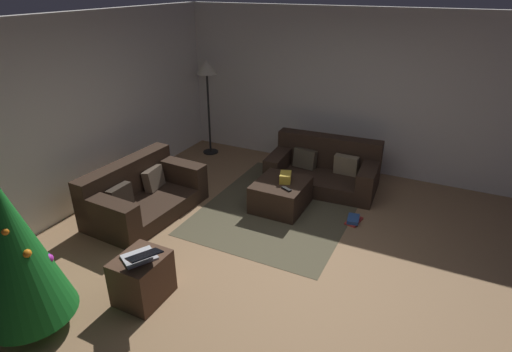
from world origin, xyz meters
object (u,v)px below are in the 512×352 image
(ottoman, at_px, (281,195))
(corner_lamp, at_px, (207,74))
(couch_right, at_px, (324,169))
(laptop, at_px, (141,256))
(couch_left, at_px, (141,194))
(side_table, at_px, (142,278))
(book_stack, at_px, (354,220))
(tv_remote, at_px, (286,189))
(christmas_tree, at_px, (13,249))
(gift_box, at_px, (285,177))

(ottoman, relative_size, corner_lamp, 0.44)
(couch_right, bearing_deg, laptop, 73.54)
(couch_left, distance_m, ottoman, 1.95)
(couch_left, bearing_deg, side_table, 43.82)
(couch_right, bearing_deg, book_stack, 124.86)
(ottoman, bearing_deg, side_table, 167.84)
(corner_lamp, bearing_deg, tv_remote, -124.94)
(couch_left, xyz_separation_m, book_stack, (1.04, -2.72, -0.24))
(tv_remote, bearing_deg, couch_right, 18.40)
(corner_lamp, bearing_deg, book_stack, -112.59)
(couch_right, distance_m, side_table, 3.41)
(couch_left, height_order, ottoman, couch_left)
(side_table, xyz_separation_m, book_stack, (2.40, -1.54, -0.21))
(couch_left, relative_size, corner_lamp, 0.96)
(christmas_tree, distance_m, corner_lamp, 4.56)
(tv_remote, bearing_deg, laptop, -169.01)
(ottoman, relative_size, gift_box, 3.41)
(couch_right, xyz_separation_m, side_table, (-3.31, 0.82, -0.03))
(couch_left, bearing_deg, laptop, 44.50)
(book_stack, bearing_deg, couch_left, 110.90)
(ottoman, bearing_deg, tv_remote, -139.11)
(gift_box, bearing_deg, christmas_tree, 159.07)
(christmas_tree, relative_size, laptop, 3.26)
(book_stack, relative_size, corner_lamp, 0.18)
(ottoman, height_order, tv_remote, tv_remote)
(laptop, bearing_deg, tv_remote, -15.39)
(couch_left, bearing_deg, gift_box, 123.52)
(laptop, bearing_deg, couch_left, 41.62)
(couch_right, xyz_separation_m, corner_lamp, (0.36, 2.33, 1.19))
(tv_remote, distance_m, laptop, 2.27)
(tv_remote, height_order, christmas_tree, christmas_tree)
(laptop, height_order, book_stack, laptop)
(ottoman, xyz_separation_m, tv_remote, (-0.18, -0.16, 0.21))
(ottoman, xyz_separation_m, christmas_tree, (-3.10, 1.16, 0.68))
(couch_right, height_order, christmas_tree, christmas_tree)
(tv_remote, height_order, side_table, side_table)
(laptop, bearing_deg, corner_lamp, 22.90)
(tv_remote, bearing_deg, corner_lamp, 81.44)
(couch_right, xyz_separation_m, ottoman, (-0.98, 0.32, -0.07))
(gift_box, distance_m, laptop, 2.46)
(couch_right, distance_m, ottoman, 1.03)
(couch_left, bearing_deg, book_stack, 113.78)
(laptop, relative_size, corner_lamp, 0.30)
(tv_remote, relative_size, book_stack, 0.52)
(gift_box, bearing_deg, tv_remote, -153.66)
(couch_left, height_order, tv_remote, couch_left)
(couch_left, distance_m, side_table, 1.80)
(side_table, bearing_deg, tv_remote, -16.97)
(tv_remote, bearing_deg, couch_left, 139.82)
(couch_right, bearing_deg, tv_remote, 78.44)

